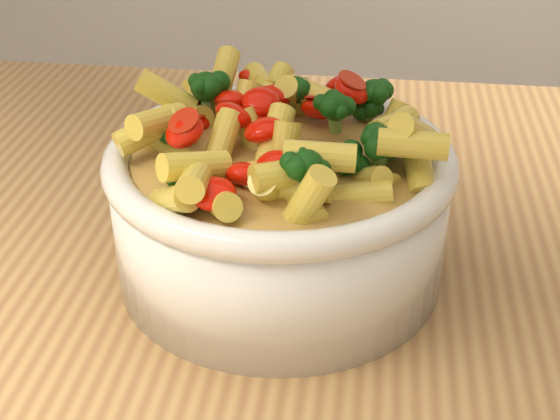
# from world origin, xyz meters

# --- Properties ---
(table) EXTENTS (1.20, 0.80, 0.90)m
(table) POSITION_xyz_m (0.00, 0.00, 0.80)
(table) COLOR #B2864C
(table) RESTS_ON ground
(serving_bowl) EXTENTS (0.22, 0.22, 0.10)m
(serving_bowl) POSITION_xyz_m (0.03, 0.04, 0.95)
(serving_bowl) COLOR white
(serving_bowl) RESTS_ON table
(pasta_salad) EXTENTS (0.18, 0.18, 0.04)m
(pasta_salad) POSITION_xyz_m (0.03, 0.04, 1.01)
(pasta_salad) COLOR #E5C648
(pasta_salad) RESTS_ON serving_bowl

